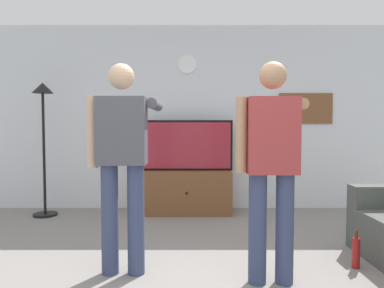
# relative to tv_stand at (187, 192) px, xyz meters

# --- Properties ---
(back_wall) EXTENTS (6.40, 0.10, 2.70)m
(back_wall) POSITION_rel_tv_stand_xyz_m (0.10, 0.35, 1.05)
(back_wall) COLOR silver
(back_wall) RESTS_ON ground_plane
(tv_stand) EXTENTS (1.24, 0.50, 0.60)m
(tv_stand) POSITION_rel_tv_stand_xyz_m (0.00, 0.00, 0.00)
(tv_stand) COLOR brown
(tv_stand) RESTS_ON ground_plane
(television) EXTENTS (1.29, 0.07, 0.71)m
(television) POSITION_rel_tv_stand_xyz_m (0.00, 0.05, 0.66)
(television) COLOR black
(television) RESTS_ON tv_stand
(wall_clock) EXTENTS (0.27, 0.03, 0.27)m
(wall_clock) POSITION_rel_tv_stand_xyz_m (0.00, 0.29, 1.83)
(wall_clock) COLOR white
(framed_picture) EXTENTS (0.78, 0.04, 0.45)m
(framed_picture) POSITION_rel_tv_stand_xyz_m (1.75, 0.30, 1.19)
(framed_picture) COLOR brown
(floor_lamp) EXTENTS (0.32, 0.32, 1.81)m
(floor_lamp) POSITION_rel_tv_stand_xyz_m (-1.95, -0.15, 1.00)
(floor_lamp) COLOR black
(floor_lamp) RESTS_ON ground_plane
(person_standing_nearer_lamp) EXTENTS (0.58, 0.78, 1.74)m
(person_standing_nearer_lamp) POSITION_rel_tv_stand_xyz_m (-0.50, -2.06, 0.69)
(person_standing_nearer_lamp) COLOR #384266
(person_standing_nearer_lamp) RESTS_ON ground_plane
(person_standing_nearer_couch) EXTENTS (0.57, 0.78, 1.73)m
(person_standing_nearer_couch) POSITION_rel_tv_stand_xyz_m (0.69, -2.24, 0.67)
(person_standing_nearer_couch) COLOR #384266
(person_standing_nearer_couch) RESTS_ON ground_plane
(beverage_bottle) EXTENTS (0.07, 0.07, 0.33)m
(beverage_bottle) POSITION_rel_tv_stand_xyz_m (1.49, -1.97, -0.16)
(beverage_bottle) COLOR maroon
(beverage_bottle) RESTS_ON ground_plane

